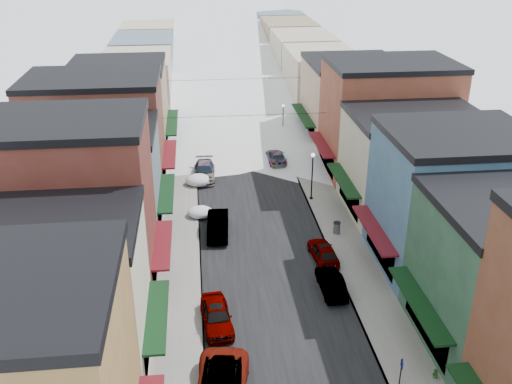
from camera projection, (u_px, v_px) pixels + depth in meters
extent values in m
cube|color=black|center=(232.00, 116.00, 77.15)|extent=(10.00, 160.00, 0.01)
cube|color=gray|center=(183.00, 117.00, 76.47)|extent=(3.20, 160.00, 0.15)
cube|color=gray|center=(280.00, 114.00, 77.77)|extent=(3.20, 160.00, 0.15)
cube|color=slate|center=(195.00, 116.00, 76.62)|extent=(0.10, 160.00, 0.15)
cube|color=slate|center=(269.00, 114.00, 77.62)|extent=(0.10, 160.00, 0.15)
cube|color=beige|center=(52.00, 303.00, 31.12)|extent=(10.00, 8.00, 9.00)
cube|color=black|center=(37.00, 226.00, 29.12)|extent=(10.20, 8.20, 0.50)
cube|color=black|center=(157.00, 315.00, 32.22)|extent=(1.20, 6.80, 0.15)
cube|color=maroon|center=(66.00, 213.00, 37.66)|extent=(11.00, 8.00, 12.00)
cube|color=black|center=(52.00, 122.00, 35.02)|extent=(11.20, 8.20, 0.50)
cube|color=maroon|center=(162.00, 244.00, 39.44)|extent=(1.20, 6.80, 0.15)
cube|color=slate|center=(96.00, 184.00, 46.11)|extent=(10.00, 9.00, 8.50)
cube|color=black|center=(89.00, 131.00, 44.21)|extent=(10.20, 9.20, 0.50)
cube|color=black|center=(166.00, 193.00, 47.10)|extent=(1.20, 7.65, 0.15)
cube|color=brown|center=(98.00, 136.00, 53.70)|extent=(12.00, 9.00, 10.50)
cube|color=black|center=(90.00, 79.00, 51.39)|extent=(12.20, 9.20, 0.50)
cube|color=maroon|center=(170.00, 154.00, 55.22)|extent=(1.20, 7.65, 0.15)
cube|color=#978063|center=(120.00, 110.00, 63.03)|extent=(10.00, 11.00, 9.50)
cube|color=black|center=(116.00, 65.00, 60.92)|extent=(10.20, 11.20, 0.50)
cube|color=black|center=(172.00, 122.00, 64.23)|extent=(1.20, 9.35, 0.15)
cube|color=black|center=(419.00, 303.00, 33.27)|extent=(1.20, 7.65, 0.15)
cube|color=#385F7E|center=(451.00, 203.00, 41.18)|extent=(10.00, 9.00, 10.00)
cube|color=black|center=(462.00, 135.00, 38.97)|extent=(10.20, 9.20, 0.50)
cube|color=maroon|center=(374.00, 229.00, 41.39)|extent=(1.20, 7.65, 0.15)
cube|color=#BEB899|center=(412.00, 166.00, 49.66)|extent=(11.00, 9.00, 8.50)
cube|color=black|center=(419.00, 116.00, 47.77)|extent=(11.20, 9.20, 0.50)
cube|color=black|center=(343.00, 180.00, 49.50)|extent=(1.20, 7.65, 0.15)
cube|color=brown|center=(387.00, 120.00, 57.30)|extent=(12.00, 9.00, 11.00)
cube|color=black|center=(393.00, 63.00, 54.88)|extent=(12.20, 9.20, 0.50)
cube|color=maroon|center=(321.00, 144.00, 57.62)|extent=(1.20, 7.65, 0.15)
cube|color=tan|center=(351.00, 103.00, 66.64)|extent=(10.00, 11.00, 9.00)
cube|color=black|center=(354.00, 62.00, 64.64)|extent=(10.20, 11.20, 0.50)
cube|color=black|center=(303.00, 115.00, 66.63)|extent=(1.20, 9.35, 0.15)
cube|color=gray|center=(137.00, 85.00, 76.04)|extent=(9.00, 13.00, 8.00)
cube|color=gray|center=(321.00, 80.00, 78.50)|extent=(9.00, 13.00, 8.00)
cube|color=gray|center=(144.00, 63.00, 88.66)|extent=(9.00, 13.00, 8.00)
cube|color=gray|center=(303.00, 59.00, 91.12)|extent=(9.00, 13.00, 8.00)
cube|color=gray|center=(150.00, 46.00, 101.28)|extent=(9.00, 13.00, 8.00)
cube|color=gray|center=(289.00, 43.00, 103.75)|extent=(9.00, 13.00, 8.00)
cube|color=gray|center=(154.00, 33.00, 113.91)|extent=(9.00, 13.00, 8.00)
cube|color=gray|center=(278.00, 31.00, 116.37)|extent=(9.00, 13.00, 8.00)
cylinder|color=black|center=(245.00, 115.00, 56.51)|extent=(16.40, 0.04, 0.04)
cylinder|color=black|center=(234.00, 79.00, 70.03)|extent=(16.40, 0.04, 0.04)
imported|color=#94979B|center=(217.00, 316.00, 36.12)|extent=(2.23, 4.64, 1.53)
imported|color=black|center=(218.00, 225.00, 47.00)|extent=(2.02, 4.99, 1.61)
imported|color=#A9ABB1|center=(204.00, 171.00, 57.59)|extent=(2.29, 5.27, 1.51)
imported|color=black|center=(331.00, 283.00, 39.58)|extent=(1.52, 4.17, 1.37)
imported|color=gray|center=(323.00, 251.00, 43.39)|extent=(1.97, 4.29, 1.43)
imported|color=black|center=(276.00, 157.00, 61.43)|extent=(1.98, 4.67, 1.35)
imported|color=#A4A7AD|center=(221.00, 138.00, 66.80)|extent=(1.96, 4.21, 1.39)
imported|color=silver|center=(240.00, 83.00, 90.02)|extent=(2.93, 6.18, 1.71)
cylinder|color=black|center=(400.00, 377.00, 30.29)|extent=(0.07, 0.07, 2.48)
cube|color=navy|center=(402.00, 364.00, 29.91)|extent=(0.03, 0.34, 0.45)
cylinder|color=#5B5E60|center=(337.00, 228.00, 46.94)|extent=(0.56, 0.56, 0.96)
cylinder|color=black|center=(337.00, 223.00, 46.73)|extent=(0.60, 0.60, 0.06)
cylinder|color=black|center=(311.00, 198.00, 53.15)|extent=(0.31, 0.31, 0.10)
cylinder|color=black|center=(312.00, 178.00, 52.29)|extent=(0.13, 0.13, 4.19)
sphere|color=white|center=(313.00, 155.00, 51.34)|extent=(0.38, 0.38, 0.38)
cylinder|color=black|center=(283.00, 136.00, 69.10)|extent=(0.28, 0.28, 0.09)
cylinder|color=black|center=(283.00, 122.00, 68.34)|extent=(0.11, 0.11, 3.67)
sphere|color=white|center=(283.00, 106.00, 67.51)|extent=(0.33, 0.33, 0.33)
imported|color=#285426|center=(435.00, 374.00, 31.90)|extent=(0.39, 0.39, 0.54)
ellipsoid|color=white|center=(200.00, 212.00, 49.89)|extent=(2.25, 1.90, 0.95)
ellipsoid|color=white|center=(202.00, 208.00, 51.09)|extent=(0.96, 0.87, 0.48)
ellipsoid|color=white|center=(199.00, 180.00, 56.07)|extent=(2.59, 2.19, 1.10)
ellipsoid|color=white|center=(201.00, 178.00, 57.28)|extent=(1.11, 1.00, 0.55)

